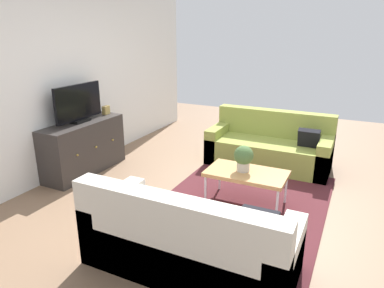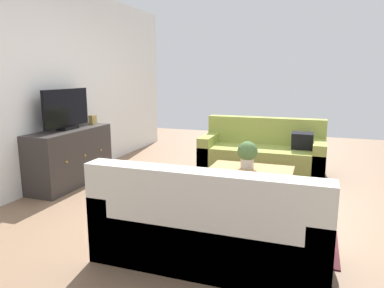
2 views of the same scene
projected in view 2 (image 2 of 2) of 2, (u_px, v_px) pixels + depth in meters
ground_plane at (235, 201)px, 4.24m from camera, size 10.00×10.00×0.00m
wall_back at (52, 84)px, 4.81m from camera, size 6.40×0.12×2.70m
area_rug at (248, 202)px, 4.19m from camera, size 2.50×1.90×0.01m
couch_left_side at (210, 230)px, 2.83m from camera, size 0.81×1.82×0.82m
couch_right_side at (263, 154)px, 5.48m from camera, size 0.81×1.82×0.82m
coffee_table at (251, 171)px, 4.10m from camera, size 0.54×0.94×0.42m
potted_plant at (247, 153)px, 4.08m from camera, size 0.23×0.23×0.31m
tv_console at (71, 157)px, 4.84m from camera, size 1.33×0.47×0.76m
flat_screen_tv at (66, 110)px, 4.72m from camera, size 0.86×0.16×0.54m
mantel_clock at (93, 120)px, 5.26m from camera, size 0.11×0.07×0.13m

